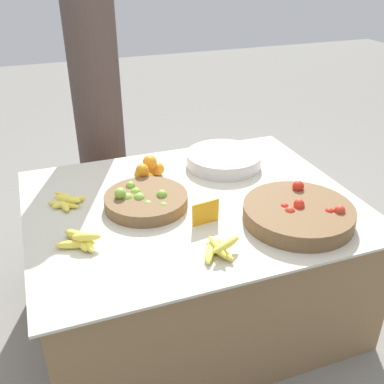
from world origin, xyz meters
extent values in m
plane|color=gray|center=(0.00, 0.00, 0.00)|extent=(12.00, 12.00, 0.00)
cube|color=olive|center=(0.00, 0.00, 0.31)|extent=(1.41, 1.13, 0.62)
cube|color=beige|center=(0.00, 0.00, 0.62)|extent=(1.47, 1.18, 0.01)
cylinder|color=brown|center=(-0.21, 0.03, 0.66)|extent=(0.37, 0.37, 0.06)
sphere|color=#89BC42|center=(-0.09, 0.01, 0.65)|extent=(0.04, 0.04, 0.04)
sphere|color=#6BA333|center=(-0.18, -0.04, 0.66)|extent=(0.05, 0.05, 0.05)
sphere|color=#7AB238|center=(-0.25, 0.14, 0.69)|extent=(0.04, 0.04, 0.04)
sphere|color=#89BC42|center=(-0.31, 0.05, 0.71)|extent=(0.05, 0.05, 0.05)
sphere|color=#6BA333|center=(-0.15, -0.07, 0.66)|extent=(0.05, 0.05, 0.05)
sphere|color=#7AB238|center=(-0.24, 0.09, 0.67)|extent=(0.05, 0.05, 0.05)
sphere|color=#89BC42|center=(-0.24, 0.02, 0.68)|extent=(0.05, 0.05, 0.05)
sphere|color=#89BC42|center=(-0.29, 0.05, 0.67)|extent=(0.05, 0.05, 0.05)
sphere|color=#6BA333|center=(-0.23, 0.14, 0.66)|extent=(0.04, 0.04, 0.04)
sphere|color=#7AB238|center=(-0.14, 0.01, 0.69)|extent=(0.05, 0.05, 0.05)
sphere|color=#7AB238|center=(-0.21, -0.03, 0.67)|extent=(0.05, 0.05, 0.05)
cylinder|color=brown|center=(0.36, -0.31, 0.67)|extent=(0.46, 0.46, 0.07)
sphere|color=red|center=(0.46, -0.29, 0.68)|extent=(0.04, 0.04, 0.04)
sphere|color=red|center=(0.31, -0.28, 0.69)|extent=(0.04, 0.04, 0.04)
sphere|color=red|center=(0.46, -0.38, 0.69)|extent=(0.04, 0.04, 0.04)
sphere|color=red|center=(0.31, -0.29, 0.66)|extent=(0.05, 0.05, 0.05)
sphere|color=red|center=(0.36, -0.31, 0.70)|extent=(0.05, 0.05, 0.05)
sphere|color=red|center=(0.44, -0.17, 0.71)|extent=(0.05, 0.05, 0.05)
sphere|color=red|center=(0.30, -0.24, 0.67)|extent=(0.04, 0.04, 0.04)
sphere|color=red|center=(0.50, -0.33, 0.66)|extent=(0.05, 0.05, 0.05)
sphere|color=red|center=(0.39, -0.28, 0.68)|extent=(0.04, 0.04, 0.04)
sphere|color=red|center=(0.44, -0.27, 0.67)|extent=(0.05, 0.05, 0.05)
sphere|color=red|center=(0.36, -0.31, 0.67)|extent=(0.04, 0.04, 0.04)
sphere|color=red|center=(0.50, -0.40, 0.71)|extent=(0.04, 0.04, 0.04)
sphere|color=red|center=(0.34, -0.25, 0.68)|extent=(0.05, 0.05, 0.05)
sphere|color=red|center=(0.40, -0.32, 0.67)|extent=(0.04, 0.04, 0.04)
sphere|color=red|center=(0.31, -0.32, 0.69)|extent=(0.05, 0.05, 0.05)
sphere|color=red|center=(0.36, -0.30, 0.71)|extent=(0.04, 0.04, 0.04)
sphere|color=orange|center=(-0.07, 0.31, 0.66)|extent=(0.07, 0.07, 0.07)
sphere|color=orange|center=(-0.09, 0.35, 0.66)|extent=(0.07, 0.07, 0.07)
sphere|color=orange|center=(-0.14, 0.23, 0.66)|extent=(0.06, 0.06, 0.06)
sphere|color=orange|center=(-0.16, 0.28, 0.66)|extent=(0.07, 0.07, 0.07)
sphere|color=orange|center=(-0.17, 0.23, 0.71)|extent=(0.07, 0.07, 0.07)
sphere|color=orange|center=(-0.11, 0.30, 0.72)|extent=(0.07, 0.07, 0.07)
cylinder|color=silver|center=(0.29, 0.30, 0.67)|extent=(0.39, 0.39, 0.07)
cube|color=orange|center=(-0.01, -0.19, 0.68)|extent=(0.12, 0.02, 0.10)
ellipsoid|color=#EFDB4C|center=(-0.52, -0.18, 0.65)|extent=(0.05, 0.12, 0.03)
ellipsoid|color=#EFDB4C|center=(-0.54, -0.18, 0.65)|extent=(0.16, 0.07, 0.03)
ellipsoid|color=#EFDB4C|center=(-0.50, -0.18, 0.65)|extent=(0.06, 0.15, 0.03)
ellipsoid|color=#EFDB4C|center=(-0.53, -0.14, 0.64)|extent=(0.10, 0.12, 0.03)
ellipsoid|color=#EFDB4C|center=(-0.50, -0.19, 0.68)|extent=(0.12, 0.06, 0.04)
ellipsoid|color=#EFDB4C|center=(-0.53, -0.16, 0.67)|extent=(0.10, 0.11, 0.03)
ellipsoid|color=#EFDB4C|center=(-0.55, 0.15, 0.64)|extent=(0.14, 0.11, 0.03)
ellipsoid|color=#EFDB4C|center=(-0.53, 0.16, 0.65)|extent=(0.16, 0.07, 0.03)
ellipsoid|color=#EFDB4C|center=(-0.55, 0.14, 0.65)|extent=(0.05, 0.12, 0.03)
ellipsoid|color=#EFDB4C|center=(-0.53, 0.17, 0.67)|extent=(0.12, 0.14, 0.03)
ellipsoid|color=#EFDB4C|center=(-0.54, 0.16, 0.67)|extent=(0.12, 0.10, 0.03)
ellipsoid|color=#EFDB4C|center=(-0.04, -0.41, 0.65)|extent=(0.08, 0.15, 0.03)
ellipsoid|color=#EFDB4C|center=(-0.08, -0.41, 0.64)|extent=(0.09, 0.14, 0.03)
ellipsoid|color=#EFDB4C|center=(-0.06, -0.39, 0.65)|extent=(0.12, 0.12, 0.03)
ellipsoid|color=#EFDB4C|center=(-0.05, -0.40, 0.67)|extent=(0.03, 0.14, 0.03)
ellipsoid|color=#EFDB4C|center=(-0.02, -0.42, 0.67)|extent=(0.14, 0.09, 0.03)
cylinder|color=#473833|center=(-0.25, 0.91, 0.80)|extent=(0.28, 0.28, 1.59)
camera|label=1|loc=(-0.61, -1.66, 1.65)|focal=42.00mm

